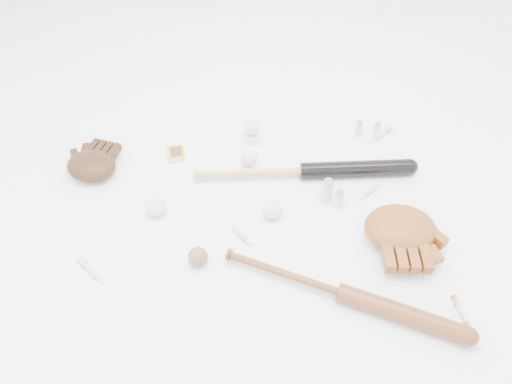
{
  "coord_description": "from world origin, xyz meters",
  "views": [
    {
      "loc": [
        0.02,
        -1.16,
        1.37
      ],
      "look_at": [
        -0.03,
        0.05,
        0.06
      ],
      "focal_mm": 35.0,
      "sensor_mm": 36.0,
      "label": 1
    }
  ],
  "objects_px": {
    "bat_wood": "(341,293)",
    "glove_dark": "(91,165)",
    "pedestal": "(252,137)",
    "bat_dark": "(303,171)"
  },
  "relations": [
    {
      "from": "bat_dark",
      "to": "bat_wood",
      "type": "distance_m",
      "value": 0.54
    },
    {
      "from": "bat_dark",
      "to": "glove_dark",
      "type": "distance_m",
      "value": 0.81
    },
    {
      "from": "bat_wood",
      "to": "glove_dark",
      "type": "distance_m",
      "value": 1.05
    },
    {
      "from": "bat_wood",
      "to": "glove_dark",
      "type": "relative_size",
      "value": 3.54
    },
    {
      "from": "bat_wood",
      "to": "glove_dark",
      "type": "height_order",
      "value": "glove_dark"
    },
    {
      "from": "glove_dark",
      "to": "bat_wood",
      "type": "bearing_deg",
      "value": -14.53
    },
    {
      "from": "bat_dark",
      "to": "bat_wood",
      "type": "xyz_separation_m",
      "value": [
        0.11,
        -0.53,
        -0.0
      ]
    },
    {
      "from": "glove_dark",
      "to": "pedestal",
      "type": "xyz_separation_m",
      "value": [
        0.61,
        0.22,
        -0.02
      ]
    },
    {
      "from": "glove_dark",
      "to": "bat_dark",
      "type": "bearing_deg",
      "value": 15.77
    },
    {
      "from": "bat_dark",
      "to": "glove_dark",
      "type": "height_order",
      "value": "glove_dark"
    }
  ]
}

